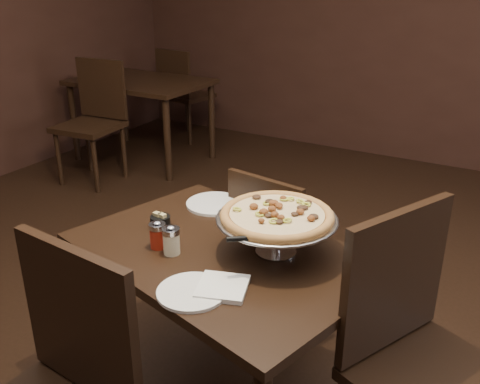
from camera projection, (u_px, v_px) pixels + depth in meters
The scene contains 15 objects.
room at pixel (219, 62), 1.74m from camera, with size 6.04×7.04×2.84m.
dining_table at pixel (222, 271), 2.05m from camera, with size 1.28×1.01×0.70m.
background_table at pixel (141, 91), 4.86m from camera, with size 1.20×0.80×0.75m.
pizza_stand at pixel (277, 216), 1.94m from camera, with size 0.45×0.45×0.18m.
parmesan_shaker at pixel (171, 240), 1.97m from camera, with size 0.07×0.07×0.12m.
pepper_flake_shaker at pixel (158, 235), 2.01m from camera, with size 0.06×0.06×0.11m.
packet_caddy at pixel (160, 221), 2.18m from camera, with size 0.08×0.08×0.06m.
napkin_stack at pixel (223, 287), 1.76m from camera, with size 0.16×0.16×0.02m, color white.
plate_left at pixel (215, 204), 2.39m from camera, with size 0.25×0.25×0.01m, color white.
plate_near at pixel (192, 292), 1.74m from camera, with size 0.23×0.23×0.01m, color white.
serving_spatula at pixel (245, 239), 1.78m from camera, with size 0.16×0.16×0.02m.
chair_far at pixel (278, 248), 2.52m from camera, with size 0.46×0.46×0.85m.
chair_side at pixel (420, 354), 1.71m from camera, with size 0.62×0.62×1.00m.
bg_chair_far at pixel (182, 91), 5.49m from camera, with size 0.49×0.49×0.94m.
bg_chair_near at pixel (94, 116), 4.43m from camera, with size 0.50×0.50×1.00m.
Camera 1 is at (1.00, -1.47, 1.69)m, focal length 40.00 mm.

